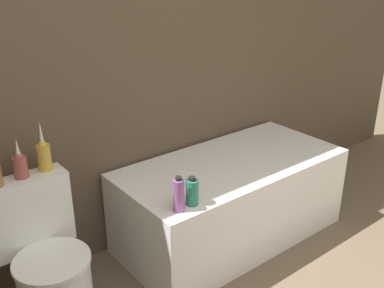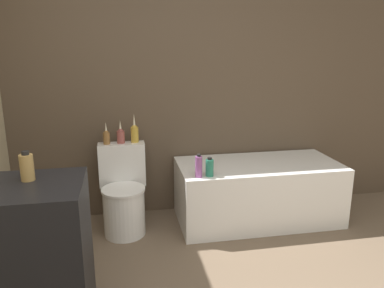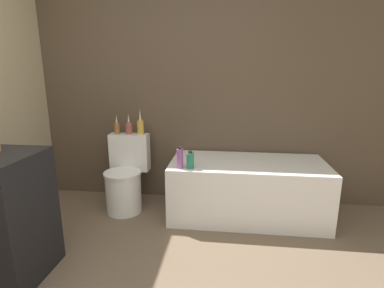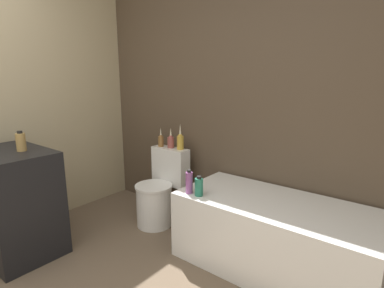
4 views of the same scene
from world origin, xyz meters
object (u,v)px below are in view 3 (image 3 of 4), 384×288
object	(u,v)px
toilet	(126,179)
shampoo_bottle_tall	(180,158)
shampoo_bottle_short	(190,160)
bathtub	(247,189)
vase_gold	(117,128)
vase_bronze	(140,126)
vase_silver	(129,127)

from	to	relation	value
toilet	shampoo_bottle_tall	size ratio (longest dim) A/B	3.87
toilet	shampoo_bottle_short	distance (m)	0.82
shampoo_bottle_short	shampoo_bottle_tall	bearing A→B (deg)	-175.31
toilet	shampoo_bottle_tall	bearing A→B (deg)	-24.27
shampoo_bottle_tall	shampoo_bottle_short	world-z (taller)	shampoo_bottle_tall
shampoo_bottle_tall	shampoo_bottle_short	xyz separation A→B (m)	(0.09, 0.01, -0.02)
bathtub	vase_gold	world-z (taller)	vase_gold
shampoo_bottle_short	vase_bronze	bearing A→B (deg)	141.73
vase_silver	shampoo_bottle_short	world-z (taller)	vase_silver
vase_gold	shampoo_bottle_short	world-z (taller)	vase_gold
shampoo_bottle_tall	shampoo_bottle_short	bearing A→B (deg)	4.69
vase_silver	shampoo_bottle_tall	xyz separation A→B (m)	(0.62, -0.46, -0.18)
vase_bronze	shampoo_bottle_tall	xyz separation A→B (m)	(0.49, -0.47, -0.20)
shampoo_bottle_tall	vase_bronze	bearing A→B (deg)	136.36
bathtub	toilet	bearing A→B (deg)	179.42
vase_bronze	toilet	bearing A→B (deg)	-122.84
bathtub	shampoo_bottle_short	distance (m)	0.68
vase_bronze	shampoo_bottle_short	size ratio (longest dim) A/B	1.63
toilet	vase_bronze	bearing A→B (deg)	57.16
toilet	vase_silver	world-z (taller)	vase_silver
toilet	vase_bronze	distance (m)	0.57
toilet	vase_gold	size ratio (longest dim) A/B	3.75
toilet	vase_silver	distance (m)	0.54
vase_gold	vase_bronze	distance (m)	0.25
vase_bronze	vase_gold	bearing A→B (deg)	-174.12
bathtub	shampoo_bottle_tall	bearing A→B (deg)	-156.88
vase_bronze	vase_silver	bearing A→B (deg)	-177.24
vase_bronze	shampoo_bottle_short	bearing A→B (deg)	-38.27
bathtub	shampoo_bottle_short	bearing A→B (deg)	-154.01
vase_bronze	shampoo_bottle_short	xyz separation A→B (m)	(0.59, -0.46, -0.22)
vase_silver	toilet	bearing A→B (deg)	-90.00
vase_silver	shampoo_bottle_tall	world-z (taller)	vase_silver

